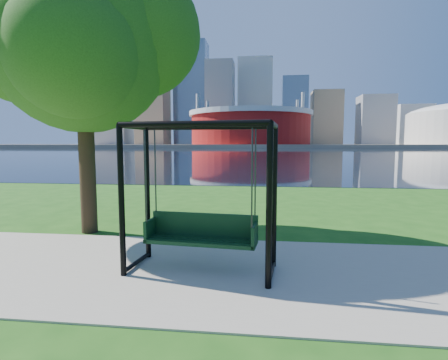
# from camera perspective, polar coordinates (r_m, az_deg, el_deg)

# --- Properties ---
(ground) EXTENTS (900.00, 900.00, 0.00)m
(ground) POSITION_cam_1_polar(r_m,az_deg,el_deg) (6.81, -0.17, -13.33)
(ground) COLOR #1E5114
(ground) RESTS_ON ground
(path) EXTENTS (120.00, 4.00, 0.03)m
(path) POSITION_cam_1_polar(r_m,az_deg,el_deg) (6.33, -0.74, -14.68)
(path) COLOR #9E937F
(path) RESTS_ON ground
(river) EXTENTS (900.00, 180.00, 0.02)m
(river) POSITION_cam_1_polar(r_m,az_deg,el_deg) (108.40, 6.45, 4.67)
(river) COLOR black
(river) RESTS_ON ground
(far_bank) EXTENTS (900.00, 228.00, 2.00)m
(far_bank) POSITION_cam_1_polar(r_m,az_deg,el_deg) (312.38, 6.74, 5.62)
(far_bank) COLOR #937F60
(far_bank) RESTS_ON ground
(stadium) EXTENTS (83.00, 83.00, 32.00)m
(stadium) POSITION_cam_1_polar(r_m,az_deg,el_deg) (241.92, 4.33, 8.71)
(stadium) COLOR maroon
(stadium) RESTS_ON far_bank
(skyline) EXTENTS (392.00, 66.00, 96.50)m
(skyline) POSITION_cam_1_polar(r_m,az_deg,el_deg) (327.54, 6.06, 11.75)
(skyline) COLOR gray
(skyline) RESTS_ON far_bank
(swing) EXTENTS (2.63, 1.34, 2.60)m
(swing) POSITION_cam_1_polar(r_m,az_deg,el_deg) (6.06, -3.75, -3.45)
(swing) COLOR black
(swing) RESTS_ON ground
(park_tree) EXTENTS (5.56, 5.02, 6.91)m
(park_tree) POSITION_cam_1_polar(r_m,az_deg,el_deg) (9.80, -22.26, 20.59)
(park_tree) COLOR black
(park_tree) RESTS_ON ground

